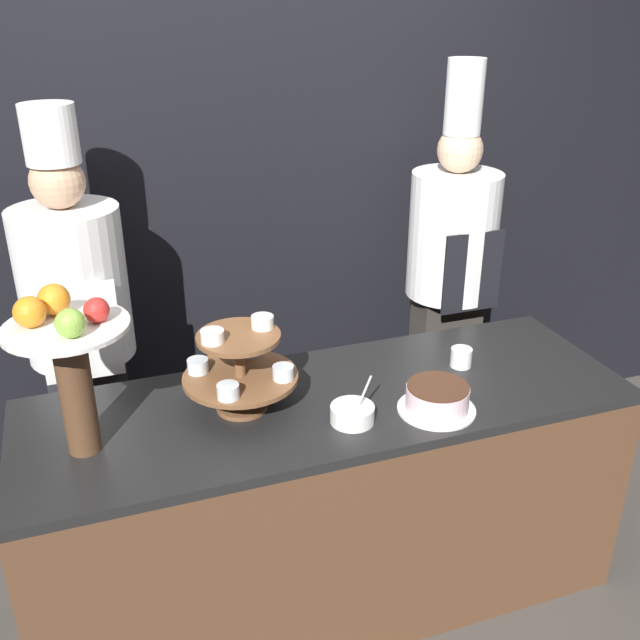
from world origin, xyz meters
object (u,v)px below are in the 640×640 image
fruit_pedestal (68,354)px  cake_round (437,399)px  chef_center_left (450,272)px  serving_bowl_near (352,414)px  chef_left (80,325)px  tiered_stand (240,366)px  cup_white (461,357)px

fruit_pedestal → cake_round: 1.16m
fruit_pedestal → chef_center_left: (1.61, 0.65, -0.19)m
fruit_pedestal → cake_round: bearing=-8.3°
serving_bowl_near → cake_round: bearing=-6.0°
serving_bowl_near → chef_left: 1.12m
tiered_stand → serving_bowl_near: size_ratio=2.40×
tiered_stand → cake_round: (0.61, -0.23, -0.11)m
tiered_stand → cup_white: (0.84, 0.02, -0.12)m
chef_center_left → cake_round: bearing=-121.0°
fruit_pedestal → chef_left: 0.68m
cup_white → chef_left: size_ratio=0.04×
chef_left → tiered_stand: bearing=-50.6°
tiered_stand → chef_left: chef_left is taller
tiered_stand → chef_left: bearing=129.4°
fruit_pedestal → cup_white: bearing=3.5°
tiered_stand → chef_center_left: size_ratio=0.20×
cake_round → chef_center_left: 0.95m
tiered_stand → serving_bowl_near: tiered_stand is taller
cake_round → cup_white: bearing=46.9°
chef_center_left → chef_left: bearing=-180.0°
chef_left → fruit_pedestal: bearing=-92.7°
cup_white → chef_left: 1.44m
cake_round → serving_bowl_near: size_ratio=1.64×
serving_bowl_near → chef_center_left: 1.11m
serving_bowl_near → chef_center_left: chef_center_left is taller
cake_round → chef_left: bearing=143.2°
cup_white → chef_left: (-1.32, 0.57, 0.09)m
fruit_pedestal → chef_center_left: 1.74m
fruit_pedestal → cup_white: 1.38m
tiered_stand → cake_round: tiered_stand is taller
cake_round → chef_left: (-1.09, 0.81, 0.08)m
tiered_stand → chef_center_left: bearing=28.1°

